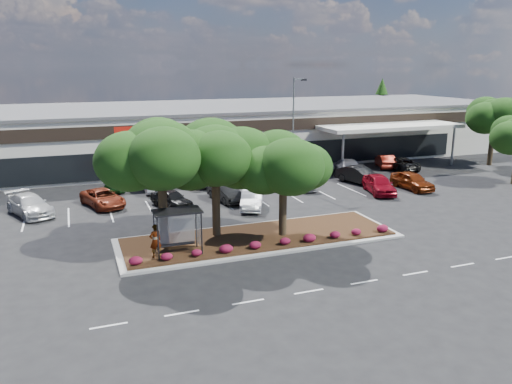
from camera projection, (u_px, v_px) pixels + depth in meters
name	position (u px, v px, depth m)	size (l,w,h in m)	color
ground	(315.00, 257.00, 29.21)	(160.00, 160.00, 0.00)	black
retail_store	(186.00, 132.00, 59.24)	(80.40, 25.20, 6.25)	silver
landscape_island	(259.00, 238.00, 32.14)	(18.00, 6.00, 0.26)	#A5A5A0
lane_markings	(252.00, 210.00, 38.63)	(33.12, 20.06, 0.01)	silver
shrub_row	(272.00, 242.00, 30.14)	(17.00, 0.80, 0.50)	maroon
bus_shelter	(177.00, 219.00, 28.78)	(2.75, 1.55, 2.59)	black
island_tree_west	(162.00, 182.00, 29.55)	(7.20, 7.20, 7.89)	#13350C
island_tree_mid	(216.00, 179.00, 31.44)	(6.60, 6.60, 7.32)	#13350C
island_tree_east	(283.00, 186.00, 31.53)	(5.80, 5.80, 6.50)	#13350C
tree_east_far	(493.00, 131.00, 55.11)	(6.40, 6.40, 7.62)	#13350C
conifer_north_east	(381.00, 106.00, 79.56)	(3.96, 3.96, 9.00)	#13350C
person_waiting	(155.00, 241.00, 28.29)	(0.71, 0.47, 1.96)	#594C47
light_pole	(294.00, 140.00, 44.95)	(1.43, 0.50, 9.87)	#A5A5A0
car_0	(30.00, 205.00, 37.28)	(2.13, 5.23, 1.52)	beige
car_1	(103.00, 198.00, 39.53)	(2.27, 4.91, 1.37)	maroon
car_2	(172.00, 199.00, 39.25)	(1.66, 4.13, 1.41)	black
car_3	(252.00, 199.00, 39.06)	(1.57, 4.52, 1.49)	#B8BBC5
car_4	(226.00, 192.00, 41.11)	(1.54, 4.42, 1.46)	black
car_5	(302.00, 181.00, 45.18)	(1.74, 4.31, 1.47)	silver
car_6	(379.00, 184.00, 43.55)	(1.94, 4.82, 1.64)	maroon
car_7	(359.00, 175.00, 47.19)	(1.69, 4.86, 1.60)	black
car_8	(412.00, 181.00, 44.97)	(1.85, 4.61, 1.57)	#642208
car_9	(118.00, 182.00, 44.60)	(1.69, 4.20, 1.43)	#184E18
car_10	(152.00, 182.00, 44.47)	(1.72, 4.94, 1.63)	silver
car_11	(191.00, 178.00, 46.33)	(1.71, 4.26, 1.45)	black
car_12	(212.00, 177.00, 46.73)	(2.12, 5.21, 1.51)	silver
car_13	(267.00, 174.00, 47.86)	(2.15, 5.29, 1.54)	maroon
car_14	(310.00, 164.00, 52.43)	(2.74, 5.93, 1.65)	#5B5B62
car_15	(347.00, 167.00, 50.78)	(2.37, 5.82, 1.69)	slate
car_16	(385.00, 161.00, 54.52)	(1.53, 4.40, 1.45)	#9E2416
car_17	(399.00, 164.00, 53.25)	(2.33, 5.06, 1.41)	black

